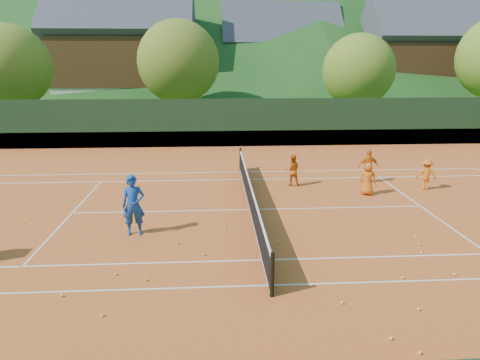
{
  "coord_description": "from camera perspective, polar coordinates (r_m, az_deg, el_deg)",
  "views": [
    {
      "loc": [
        -1.26,
        -14.71,
        5.28
      ],
      "look_at": [
        -0.38,
        0.0,
        1.15
      ],
      "focal_mm": 32.0,
      "sensor_mm": 36.0,
      "label": 1
    }
  ],
  "objects": [
    {
      "name": "ground",
      "position": [
        15.68,
        1.39,
        -4.03
      ],
      "size": [
        400.0,
        400.0,
        0.0
      ],
      "primitive_type": "plane",
      "color": "#2B4F18",
      "rests_on": "ground"
    },
    {
      "name": "clay_court",
      "position": [
        15.68,
        1.39,
        -4.0
      ],
      "size": [
        40.0,
        24.0,
        0.02
      ],
      "primitive_type": "cube",
      "color": "#BF511F",
      "rests_on": "ground"
    },
    {
      "name": "coach",
      "position": [
        13.6,
        -14.03,
        -3.28
      ],
      "size": [
        0.75,
        0.54,
        1.92
      ],
      "primitive_type": "imported",
      "rotation": [
        0.0,
        0.0,
        0.12
      ],
      "color": "#174096",
      "rests_on": "clay_court"
    },
    {
      "name": "student_a",
      "position": [
        18.63,
        6.97,
        1.3
      ],
      "size": [
        0.67,
        0.52,
        1.36
      ],
      "primitive_type": "imported",
      "rotation": [
        0.0,
        0.0,
        3.14
      ],
      "color": "#D25A12",
      "rests_on": "clay_court"
    },
    {
      "name": "student_b",
      "position": [
        19.78,
        16.77,
        1.76
      ],
      "size": [
        0.88,
        0.4,
        1.48
      ],
      "primitive_type": "imported",
      "rotation": [
        0.0,
        0.0,
        3.1
      ],
      "color": "orange",
      "rests_on": "clay_court"
    },
    {
      "name": "student_c",
      "position": [
        17.97,
        16.67,
        0.16
      ],
      "size": [
        0.76,
        0.65,
        1.33
      ],
      "primitive_type": "imported",
      "rotation": [
        0.0,
        0.0,
        2.73
      ],
      "color": "orange",
      "rests_on": "clay_court"
    },
    {
      "name": "student_d",
      "position": [
        19.57,
        23.57,
        0.7
      ],
      "size": [
        0.91,
        0.61,
        1.31
      ],
      "primitive_type": "imported",
      "rotation": [
        0.0,
        0.0,
        2.98
      ],
      "color": "orange",
      "rests_on": "clay_court"
    },
    {
      "name": "tennis_ball_0",
      "position": [
        10.2,
        13.47,
        -15.65
      ],
      "size": [
        0.07,
        0.07,
        0.07
      ],
      "primitive_type": "sphere",
      "color": "#CBE426",
      "rests_on": "clay_court"
    },
    {
      "name": "tennis_ball_2",
      "position": [
        11.08,
        -12.38,
        -12.88
      ],
      "size": [
        0.07,
        0.07,
        0.07
      ],
      "primitive_type": "sphere",
      "color": "#CBE426",
      "rests_on": "clay_court"
    },
    {
      "name": "tennis_ball_3",
      "position": [
        11.53,
        -16.22,
        -11.97
      ],
      "size": [
        0.07,
        0.07,
        0.07
      ],
      "primitive_type": "sphere",
      "color": "#CBE426",
      "rests_on": "clay_court"
    },
    {
      "name": "tennis_ball_4",
      "position": [
        10.48,
        22.73,
        -15.61
      ],
      "size": [
        0.07,
        0.07,
        0.07
      ],
      "primitive_type": "sphere",
      "color": "#CBE426",
      "rests_on": "clay_court"
    },
    {
      "name": "tennis_ball_6",
      "position": [
        13.27,
        23.1,
        -8.89
      ],
      "size": [
        0.07,
        0.07,
        0.07
      ],
      "primitive_type": "sphere",
      "color": "#CBE426",
      "rests_on": "clay_court"
    },
    {
      "name": "tennis_ball_7",
      "position": [
        9.17,
        22.86,
        -20.47
      ],
      "size": [
        0.07,
        0.07,
        0.07
      ],
      "primitive_type": "sphere",
      "color": "#CBE426",
      "rests_on": "clay_court"
    },
    {
      "name": "tennis_ball_10",
      "position": [
        11.16,
        4.43,
        -12.33
      ],
      "size": [
        0.07,
        0.07,
        0.07
      ],
      "primitive_type": "sphere",
      "color": "#CBE426",
      "rests_on": "clay_court"
    },
    {
      "name": "tennis_ball_11",
      "position": [
        11.68,
        20.87,
        -12.04
      ],
      "size": [
        0.07,
        0.07,
        0.07
      ],
      "primitive_type": "sphere",
      "color": "#CBE426",
      "rests_on": "clay_court"
    },
    {
      "name": "tennis_ball_15",
      "position": [
        9.37,
        19.49,
        -19.27
      ],
      "size": [
        0.07,
        0.07,
        0.07
      ],
      "primitive_type": "sphere",
      "color": "#CBE426",
      "rests_on": "clay_court"
    },
    {
      "name": "tennis_ball_16",
      "position": [
        11.01,
        -22.61,
        -14.01
      ],
      "size": [
        0.07,
        0.07,
        0.07
      ],
      "primitive_type": "sphere",
      "color": "#CBE426",
      "rests_on": "clay_court"
    },
    {
      "name": "tennis_ball_17",
      "position": [
        13.79,
        22.83,
        -7.92
      ],
      "size": [
        0.07,
        0.07,
        0.07
      ],
      "primitive_type": "sphere",
      "color": "#CBE426",
      "rests_on": "clay_court"
    },
    {
      "name": "tennis_ball_18",
      "position": [
        12.14,
        -4.78,
        -9.9
      ],
      "size": [
        0.07,
        0.07,
        0.07
      ],
      "primitive_type": "sphere",
      "color": "#CBE426",
      "rests_on": "clay_court"
    },
    {
      "name": "tennis_ball_19",
      "position": [
        9.97,
        -17.87,
        -16.8
      ],
      "size": [
        0.07,
        0.07,
        0.07
      ],
      "primitive_type": "sphere",
      "color": "#CBE426",
      "rests_on": "clay_court"
    },
    {
      "name": "tennis_ball_20",
      "position": [
        12.34,
        26.69,
        -11.2
      ],
      "size": [
        0.07,
        0.07,
        0.07
      ],
      "primitive_type": "sphere",
      "color": "#CBE426",
      "rests_on": "clay_court"
    },
    {
      "name": "tennis_ball_22",
      "position": [
        16.04,
        -26.9,
        -5.14
      ],
      "size": [
        0.07,
        0.07,
        0.07
      ],
      "primitive_type": "sphere",
      "color": "#CBE426",
      "rests_on": "clay_court"
    },
    {
      "name": "tennis_ball_23",
      "position": [
        12.93,
        5.13,
        -8.26
      ],
      "size": [
        0.07,
        0.07,
        0.07
      ],
      "primitive_type": "sphere",
      "color": "#CBE426",
      "rests_on": "clay_court"
    },
    {
      "name": "tennis_ball_24",
      "position": [
        14.35,
        22.38,
        -6.95
      ],
      "size": [
        0.07,
        0.07,
        0.07
      ],
      "primitive_type": "sphere",
      "color": "#CBE426",
      "rests_on": "clay_court"
    },
    {
      "name": "tennis_ball_25",
      "position": [
        13.78,
        -2.01,
        -6.65
      ],
      "size": [
        0.07,
        0.07,
        0.07
      ],
      "primitive_type": "sphere",
      "color": "#CBE426",
      "rests_on": "clay_court"
    },
    {
      "name": "tennis_ball_26",
      "position": [
        12.99,
        -8.3,
        -8.25
      ],
      "size": [
        0.07,
        0.07,
        0.07
      ],
      "primitive_type": "sphere",
      "color": "#CBE426",
      "rests_on": "clay_court"
    },
    {
      "name": "court_lines",
      "position": [
        15.68,
        1.39,
        -3.95
      ],
      "size": [
        23.83,
        11.03,
        0.0
      ],
      "color": "white",
      "rests_on": "clay_court"
    },
    {
      "name": "tennis_net",
      "position": [
        15.52,
        1.4,
        -2.22
      ],
      "size": [
        0.1,
        12.07,
        1.1
      ],
      "color": "black",
      "rests_on": "clay_court"
    },
    {
      "name": "perimeter_fence",
      "position": [
        15.3,
        1.42,
        0.44
      ],
      "size": [
        40.4,
        24.24,
        3.0
      ],
      "color": "black",
      "rests_on": "clay_court"
    },
    {
      "name": "chalet_left",
      "position": [
        45.56,
        -15.05,
        15.59
      ],
      "size": [
        13.8,
        9.93,
        12.92
      ],
      "color": "beige",
      "rests_on": "ground"
    },
    {
      "name": "chalet_mid",
      "position": [
        49.25,
        5.23,
        15.24
      ],
      "size": [
        12.65,
        8.82,
        11.45
      ],
      "color": "beige",
      "rests_on": "ground"
    },
    {
      "name": "chalet_right",
      "position": [
        49.51,
        22.76,
        14.45
      ],
      "size": [
        11.5,
        8.82,
        11.91
      ],
      "color": "beige",
      "rests_on": "ground"
    },
    {
      "name": "tree_a",
      "position": [
        35.88,
        -28.49,
        13.16
      ],
      "size": [
        6.0,
        6.0,
        7.88
      ],
      "color": "#432B1A",
      "rests_on": "ground"
    },
    {
      "name": "tree_b",
      "position": [
        34.82,
        -8.24,
        15.35
      ],
      "size": [
        6.4,
        6.4,
        8.4
      ],
      "color": "#3D2618",
      "rests_on": "ground"
    },
    {
      "name": "tree_c",
      "position": [
        35.55,
        15.5,
        13.91
      ],
      "size": [
        5.6,
        5.6,
        7.35
      ],
      "color": "#3C2718",
      "rests_on": "ground"
    }
  ]
}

